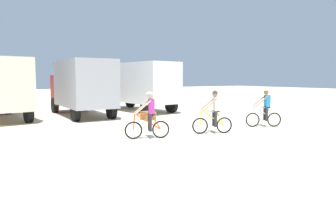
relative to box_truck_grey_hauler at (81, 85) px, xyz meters
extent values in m
plane|color=beige|center=(1.45, -10.74, -1.87)|extent=(120.00, 120.00, 0.00)
cylinder|color=black|center=(-3.76, 3.54, -1.37)|extent=(0.43, 1.03, 1.00)
cylinder|color=black|center=(-3.20, -1.42, -1.37)|extent=(0.43, 1.03, 1.00)
cube|color=#9E9EA3|center=(0.00, -0.58, 0.13)|extent=(2.42, 5.21, 2.70)
cube|color=#B21E1E|center=(-0.01, 2.82, -0.37)|extent=(2.21, 1.51, 2.00)
cube|color=black|center=(-0.02, 3.52, -0.02)|extent=(2.02, 0.09, 0.80)
cylinder|color=black|center=(-1.03, 2.72, -1.37)|extent=(0.32, 1.00, 1.00)
cylinder|color=black|center=(1.01, 2.73, -1.37)|extent=(0.32, 1.00, 1.00)
cylinder|color=black|center=(-1.01, -2.27, -1.37)|extent=(0.32, 1.00, 1.00)
cylinder|color=black|center=(1.03, -2.26, -1.37)|extent=(0.32, 1.00, 1.00)
cube|color=white|center=(4.33, 0.08, 0.13)|extent=(3.13, 5.49, 2.70)
cube|color=silver|center=(3.84, 3.45, -0.37)|extent=(2.39, 1.80, 2.00)
cube|color=black|center=(3.73, 4.14, -0.02)|extent=(2.01, 0.37, 0.80)
cylinder|color=black|center=(2.84, 3.20, -1.37)|extent=(0.46, 1.04, 1.00)
cylinder|color=black|center=(4.86, 3.50, -1.37)|extent=(0.46, 1.04, 1.00)
cylinder|color=black|center=(3.56, -1.74, -1.37)|extent=(0.46, 1.04, 1.00)
cylinder|color=black|center=(5.58, -1.44, -1.37)|extent=(0.46, 1.04, 1.00)
torus|color=black|center=(-0.45, -8.29, -1.53)|extent=(0.66, 0.29, 0.68)
cylinder|color=silver|center=(-0.45, -8.29, -1.53)|extent=(0.10, 0.10, 0.08)
torus|color=black|center=(0.53, -8.66, -1.53)|extent=(0.66, 0.29, 0.68)
cylinder|color=silver|center=(0.53, -8.66, -1.53)|extent=(0.10, 0.10, 0.08)
cylinder|color=#E05119|center=(0.06, -8.48, -1.21)|extent=(0.98, 0.40, 0.68)
cylinder|color=#E05119|center=(-0.10, -8.42, -0.93)|extent=(0.64, 0.28, 0.13)
cylinder|color=#E05119|center=(0.37, -8.60, -1.25)|extent=(0.38, 0.18, 0.59)
cylinder|color=#E05119|center=(-0.43, -8.30, -1.21)|extent=(0.11, 0.08, 0.64)
cylinder|color=silver|center=(-0.40, -8.31, -0.89)|extent=(0.21, 0.50, 0.04)
cube|color=black|center=(0.21, -8.54, -0.94)|extent=(0.27, 0.20, 0.06)
cube|color=#AD2D8C|center=(0.19, -8.53, -0.63)|extent=(0.30, 0.37, 0.56)
sphere|color=beige|center=(0.13, -8.51, -0.23)|extent=(0.22, 0.22, 0.22)
cone|color=silver|center=(0.13, -8.51, -0.10)|extent=(0.32, 0.32, 0.10)
cylinder|color=#26262B|center=(0.09, -8.63, -1.24)|extent=(0.12, 0.12, 0.66)
cylinder|color=#26262B|center=(0.18, -8.39, -1.24)|extent=(0.12, 0.12, 0.66)
cylinder|color=beige|center=(-0.19, -8.58, -0.65)|extent=(0.62, 0.23, 0.53)
cylinder|color=beige|center=(-0.06, -8.24, -0.65)|extent=(0.59, 0.30, 0.53)
torus|color=black|center=(2.38, -8.74, -1.53)|extent=(0.65, 0.31, 0.68)
cylinder|color=silver|center=(2.38, -8.74, -1.53)|extent=(0.10, 0.10, 0.08)
torus|color=black|center=(3.35, -9.13, -1.53)|extent=(0.65, 0.31, 0.68)
cylinder|color=silver|center=(3.35, -9.13, -1.53)|extent=(0.10, 0.10, 0.08)
cylinder|color=gold|center=(2.89, -8.94, -1.21)|extent=(0.97, 0.43, 0.68)
cylinder|color=gold|center=(2.73, -8.88, -0.93)|extent=(0.63, 0.29, 0.13)
cylinder|color=gold|center=(3.19, -9.06, -1.25)|extent=(0.38, 0.19, 0.59)
cylinder|color=gold|center=(2.40, -8.75, -1.21)|extent=(0.11, 0.08, 0.64)
cylinder|color=silver|center=(2.42, -8.75, -0.89)|extent=(0.23, 0.50, 0.04)
cube|color=black|center=(3.03, -9.00, -0.94)|extent=(0.27, 0.20, 0.06)
cube|color=silver|center=(3.01, -8.99, -0.63)|extent=(0.31, 0.37, 0.56)
sphere|color=#A87A5B|center=(2.96, -8.97, -0.23)|extent=(0.22, 0.22, 0.22)
cone|color=#333333|center=(2.96, -8.97, -0.10)|extent=(0.32, 0.32, 0.10)
cylinder|color=#26262B|center=(2.91, -9.09, -1.24)|extent=(0.12, 0.12, 0.66)
cylinder|color=#26262B|center=(3.01, -8.85, -1.24)|extent=(0.12, 0.12, 0.66)
cylinder|color=#A87A5B|center=(2.63, -9.03, -0.65)|extent=(0.61, 0.24, 0.53)
cylinder|color=#A87A5B|center=(2.77, -8.70, -0.65)|extent=(0.59, 0.32, 0.53)
torus|color=black|center=(5.64, -8.57, -1.53)|extent=(0.63, 0.37, 0.68)
cylinder|color=silver|center=(5.64, -8.57, -1.53)|extent=(0.11, 0.11, 0.08)
torus|color=black|center=(6.57, -9.05, -1.53)|extent=(0.63, 0.37, 0.68)
cylinder|color=silver|center=(6.57, -9.05, -1.53)|extent=(0.11, 0.11, 0.08)
cylinder|color=silver|center=(6.13, -8.82, -1.21)|extent=(0.93, 0.52, 0.68)
cylinder|color=silver|center=(5.97, -8.74, -0.93)|extent=(0.61, 0.35, 0.13)
cylinder|color=silver|center=(6.42, -8.98, -1.25)|extent=(0.37, 0.22, 0.59)
cylinder|color=silver|center=(5.66, -8.58, -1.21)|extent=(0.11, 0.09, 0.64)
cylinder|color=silver|center=(5.68, -8.59, -0.89)|extent=(0.27, 0.48, 0.04)
cube|color=black|center=(6.26, -8.90, -0.94)|extent=(0.27, 0.22, 0.06)
cube|color=teal|center=(6.25, -8.89, -0.63)|extent=(0.32, 0.38, 0.56)
sphere|color=#A87A5B|center=(6.19, -8.86, -0.23)|extent=(0.22, 0.22, 0.22)
cone|color=tan|center=(6.19, -8.86, -0.10)|extent=(0.32, 0.32, 0.10)
cylinder|color=#26262B|center=(6.13, -8.97, -1.24)|extent=(0.12, 0.12, 0.66)
cylinder|color=#26262B|center=(6.25, -8.74, -1.24)|extent=(0.12, 0.12, 0.66)
cylinder|color=#A87A5B|center=(5.86, -8.89, -0.65)|extent=(0.60, 0.30, 0.53)
cylinder|color=#A87A5B|center=(6.03, -8.57, -0.65)|extent=(0.56, 0.37, 0.53)
cube|color=olive|center=(2.59, -3.76, -1.64)|extent=(0.69, 0.64, 0.47)
camera|label=1|loc=(-5.46, -18.89, 0.45)|focal=33.23mm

